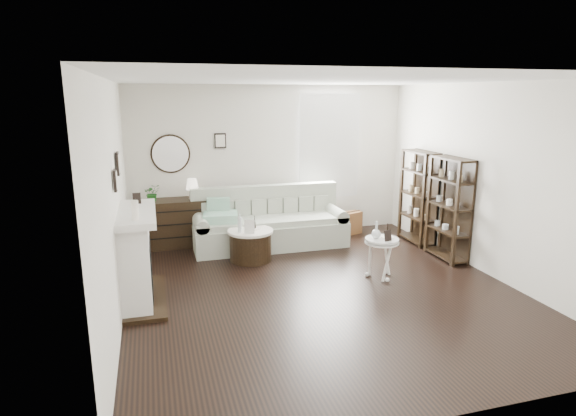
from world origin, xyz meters
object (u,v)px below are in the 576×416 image
object	(u,v)px
pedestal_table	(382,242)
drum_table	(251,245)
sofa	(269,226)
dresser	(173,223)

from	to	relation	value
pedestal_table	drum_table	bearing A→B (deg)	142.79
sofa	drum_table	world-z (taller)	sofa
pedestal_table	sofa	bearing A→B (deg)	121.22
dresser	pedestal_table	bearing A→B (deg)	-39.99
dresser	pedestal_table	size ratio (longest dim) A/B	2.10
sofa	pedestal_table	world-z (taller)	sofa
sofa	dresser	xyz separation A→B (m)	(-1.58, 0.39, 0.07)
sofa	drum_table	size ratio (longest dim) A/B	3.65
dresser	drum_table	xyz separation A→B (m)	(1.12, -1.07, -0.16)
drum_table	pedestal_table	distance (m)	2.05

